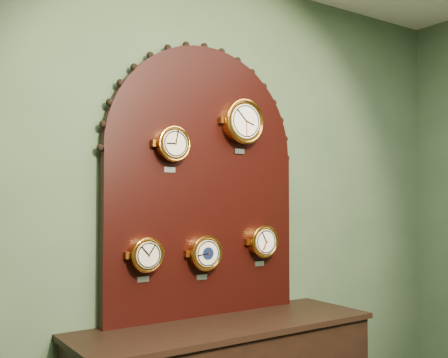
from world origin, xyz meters
TOP-DOWN VIEW (x-y plane):
  - wall_back at (0.00, 2.50)m, footprint 4.00×0.00m
  - display_board at (0.00, 2.45)m, footprint 1.26×0.06m
  - roman_clock at (-0.24, 2.38)m, footprint 0.19×0.08m
  - arabic_clock at (0.22, 2.38)m, footprint 0.27×0.08m
  - hygrometer at (-0.39, 2.38)m, footprint 0.18×0.08m
  - barometer at (-0.04, 2.38)m, footprint 0.19×0.08m
  - tide_clock at (0.36, 2.38)m, footprint 0.19×0.08m

SIDE VIEW (x-z plane):
  - barometer at x=-0.04m, z-range 1.06..1.30m
  - hygrometer at x=-0.39m, z-range 1.08..1.31m
  - tide_clock at x=0.36m, z-range 1.10..1.35m
  - wall_back at x=0.00m, z-range -0.60..3.40m
  - display_board at x=0.00m, z-range 0.86..2.39m
  - roman_clock at x=-0.24m, z-range 1.64..1.89m
  - arabic_clock at x=0.22m, z-range 1.76..2.07m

